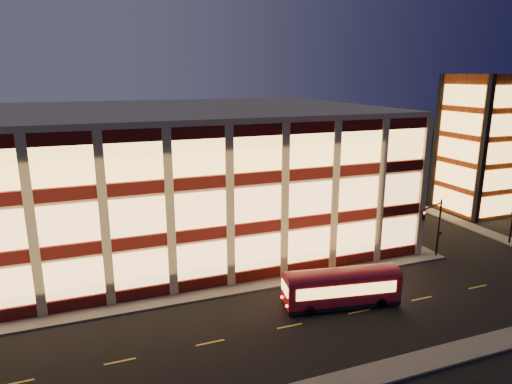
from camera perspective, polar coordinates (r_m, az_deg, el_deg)
name	(u,v)px	position (r m, az deg, el deg)	size (l,w,h in m)	color
ground	(215,299)	(38.68, -5.19, -13.17)	(200.00, 200.00, 0.00)	black
sidewalk_office_south	(176,299)	(38.94, -9.97, -13.02)	(54.00, 2.00, 0.15)	#514F4C
sidewalk_office_east	(346,213)	(62.02, 11.24, -2.53)	(2.00, 30.00, 0.15)	#514F4C
sidewalk_tower_west	(414,204)	(68.34, 19.10, -1.48)	(2.00, 30.00, 0.15)	#514F4C
office_building	(146,175)	(51.50, -13.63, 2.11)	(50.45, 30.45, 14.50)	tan
stair_tower	(482,145)	(67.06, 26.42, 5.32)	(8.60, 8.60, 18.00)	#8C3814
traffic_signal_far	(433,221)	(47.65, 21.30, -3.38)	(3.79, 1.87, 6.00)	black
trolley_bus	(341,285)	(37.42, 10.63, -11.41)	(9.48, 3.78, 3.13)	maroon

